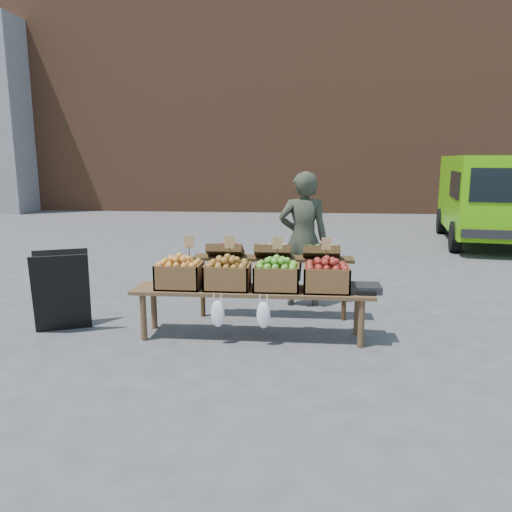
# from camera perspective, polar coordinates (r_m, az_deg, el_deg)

# --- Properties ---
(ground) EXTENTS (80.00, 80.00, 0.00)m
(ground) POSITION_cam_1_polar(r_m,az_deg,el_deg) (6.08, 2.95, -8.24)
(ground) COLOR #474749
(brick_building) EXTENTS (24.00, 4.00, 10.00)m
(brick_building) POSITION_cam_1_polar(r_m,az_deg,el_deg) (20.95, 4.85, 19.27)
(brick_building) COLOR brown
(brick_building) RESTS_ON ground
(delivery_van) EXTENTS (2.83, 4.90, 2.07)m
(delivery_van) POSITION_cam_1_polar(r_m,az_deg,el_deg) (13.14, 25.24, 5.79)
(delivery_van) COLOR #4FAA08
(delivery_van) RESTS_ON ground
(vendor) EXTENTS (0.69, 0.47, 1.84)m
(vendor) POSITION_cam_1_polar(r_m,az_deg,el_deg) (6.85, 5.41, 1.89)
(vendor) COLOR #2F3527
(vendor) RESTS_ON ground
(chalkboard_sign) EXTENTS (0.72, 0.57, 0.96)m
(chalkboard_sign) POSITION_cam_1_polar(r_m,az_deg,el_deg) (6.32, -21.32, -3.71)
(chalkboard_sign) COLOR black
(chalkboard_sign) RESTS_ON ground
(back_table) EXTENTS (2.10, 0.44, 1.04)m
(back_table) POSITION_cam_1_polar(r_m,az_deg,el_deg) (6.30, 1.92, -2.59)
(back_table) COLOR #382613
(back_table) RESTS_ON ground
(display_bench) EXTENTS (2.70, 0.56, 0.57)m
(display_bench) POSITION_cam_1_polar(r_m,az_deg,el_deg) (5.69, -0.46, -6.56)
(display_bench) COLOR #503923
(display_bench) RESTS_ON ground
(crate_golden_apples) EXTENTS (0.50, 0.40, 0.28)m
(crate_golden_apples) POSITION_cam_1_polar(r_m,az_deg,el_deg) (5.72, -8.73, -2.19)
(crate_golden_apples) COLOR gold
(crate_golden_apples) RESTS_ON display_bench
(crate_russet_pears) EXTENTS (0.50, 0.40, 0.28)m
(crate_russet_pears) POSITION_cam_1_polar(r_m,az_deg,el_deg) (5.61, -3.27, -2.33)
(crate_russet_pears) COLOR #906024
(crate_russet_pears) RESTS_ON display_bench
(crate_red_apples) EXTENTS (0.50, 0.40, 0.28)m
(crate_red_apples) POSITION_cam_1_polar(r_m,az_deg,el_deg) (5.56, 2.36, -2.46)
(crate_red_apples) COLOR #287A0D
(crate_red_apples) RESTS_ON display_bench
(crate_green_apples) EXTENTS (0.50, 0.40, 0.28)m
(crate_green_apples) POSITION_cam_1_polar(r_m,az_deg,el_deg) (5.56, 8.04, -2.55)
(crate_green_apples) COLOR maroon
(crate_green_apples) RESTS_ON display_bench
(weighing_scale) EXTENTS (0.34, 0.30, 0.08)m
(weighing_scale) POSITION_cam_1_polar(r_m,az_deg,el_deg) (5.62, 12.35, -3.60)
(weighing_scale) COLOR black
(weighing_scale) RESTS_ON display_bench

